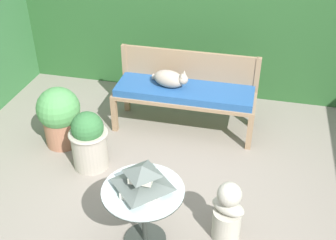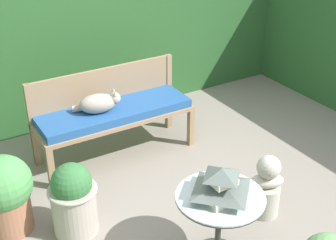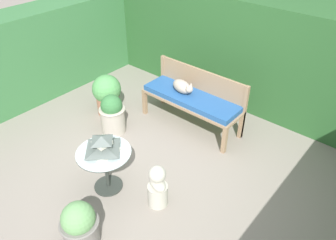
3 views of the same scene
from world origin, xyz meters
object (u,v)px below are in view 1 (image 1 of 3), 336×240
cat (170,79)px  patio_table (143,201)px  pagoda_birdhouse (143,180)px  potted_plant_table_near (89,141)px  garden_bust (227,213)px  garden_bench (184,94)px  potted_plant_path_edge (59,115)px

cat → patio_table: size_ratio=0.69×
pagoda_birdhouse → potted_plant_table_near: (-0.80, 0.82, -0.35)m
patio_table → garden_bust: size_ratio=1.14×
cat → potted_plant_table_near: bearing=-112.9°
garden_bench → potted_plant_path_edge: 1.37m
patio_table → garden_bench: bearing=90.7°
potted_plant_table_near → patio_table: bearing=-45.6°
patio_table → pagoda_birdhouse: 0.22m
garden_bust → potted_plant_table_near: bearing=-179.4°
garden_bench → potted_plant_table_near: bearing=-131.5°
patio_table → potted_plant_table_near: (-0.80, 0.82, -0.13)m
garden_bust → potted_plant_table_near: 1.57m
cat → pagoda_birdhouse: bearing=-71.4°
pagoda_birdhouse → garden_bench: bearing=90.7°
cat → patio_table: cat is taller
cat → pagoda_birdhouse: 1.71m
garden_bench → garden_bust: size_ratio=2.78×
garden_bench → potted_plant_path_edge: size_ratio=2.34×
patio_table → pagoda_birdhouse: (-0.00, 0.00, 0.22)m
garden_bench → pagoda_birdhouse: 1.72m
potted_plant_path_edge → potted_plant_table_near: 0.54m
patio_table → garden_bust: (0.64, 0.21, -0.18)m
potted_plant_path_edge → potted_plant_table_near: bearing=-33.2°
cat → pagoda_birdhouse: (0.19, -1.70, 0.04)m
potted_plant_path_edge → potted_plant_table_near: size_ratio=1.07×
garden_bench → pagoda_birdhouse: (0.02, -1.71, 0.21)m
garden_bust → potted_plant_table_near: potted_plant_table_near is taller
garden_bench → potted_plant_path_edge: (-1.23, -0.59, -0.10)m
potted_plant_path_edge → potted_plant_table_near: (0.45, -0.29, -0.04)m
potted_plant_table_near → cat: bearing=54.8°
garden_bench → potted_plant_table_near: size_ratio=2.52×
garden_bench → pagoda_birdhouse: pagoda_birdhouse is taller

